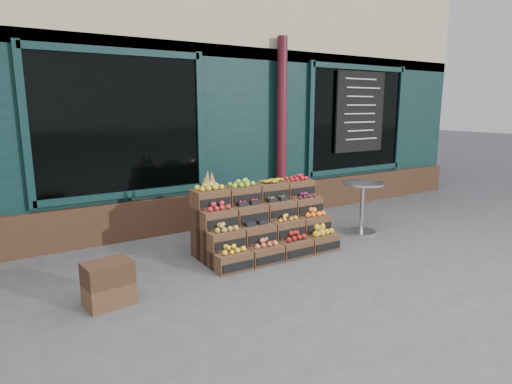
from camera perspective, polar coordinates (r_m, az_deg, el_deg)
ground at (r=5.72m, az=5.53°, el=-9.34°), size 60.00×60.00×0.00m
shop_facade at (r=9.90m, az=-13.20°, el=13.28°), size 12.00×6.24×4.80m
crate_display at (r=6.03m, az=0.96°, el=-4.53°), size 1.92×0.95×1.19m
spare_crates at (r=4.74m, az=-19.08°, el=-11.44°), size 0.51×0.38×0.47m
bistro_table at (r=7.05m, az=13.96°, el=-1.24°), size 0.66×0.66×0.83m
shopkeeper at (r=7.42m, az=-17.83°, el=2.38°), size 0.77×0.62×1.86m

